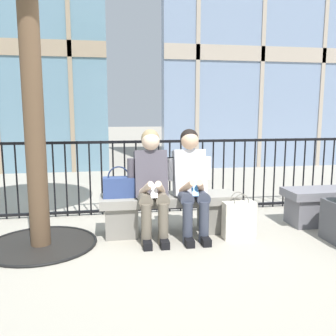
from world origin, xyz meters
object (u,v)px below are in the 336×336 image
Objects in this scene: seated_person_with_phone at (152,181)px; seated_person_companion at (191,179)px; handbag_on_bench at (119,187)px; shopping_bag at (239,220)px; stone_bench at (169,210)px.

seated_person_companion is at bearing 0.00° from seated_person_with_phone.
seated_person_with_phone and seated_person_companion have the same top height.
handbag_on_bench is at bearing 161.67° from seated_person_with_phone.
shopping_bag is (0.51, -0.20, -0.44)m from seated_person_companion.
seated_person_companion is 0.70m from shopping_bag.
stone_bench is 4.53× the size of handbag_on_bench.
stone_bench is 1.32× the size of seated_person_with_phone.
stone_bench is at bearing 30.12° from seated_person_with_phone.
seated_person_companion reaches higher than stone_bench.
seated_person_companion is at bearing 158.44° from shopping_bag.
seated_person_companion is (0.44, 0.00, 0.00)m from seated_person_with_phone.
seated_person_with_phone is 0.44m from seated_person_companion.
seated_person_with_phone is 1.07m from shopping_bag.
seated_person_with_phone is at bearing -149.88° from stone_bench.
shopping_bag is at bearing -21.56° from seated_person_companion.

